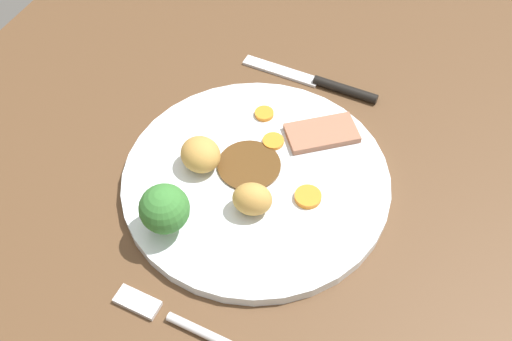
% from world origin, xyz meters
% --- Properties ---
extents(dining_table, '(1.20, 0.84, 0.04)m').
position_xyz_m(dining_table, '(0.00, 0.00, 0.02)').
color(dining_table, brown).
rests_on(dining_table, ground).
extents(dinner_plate, '(0.30, 0.30, 0.01)m').
position_xyz_m(dinner_plate, '(-0.03, -0.02, 0.04)').
color(dinner_plate, white).
rests_on(dinner_plate, dining_table).
extents(gravy_pool, '(0.07, 0.07, 0.00)m').
position_xyz_m(gravy_pool, '(-0.02, -0.01, 0.05)').
color(gravy_pool, '#563819').
rests_on(gravy_pool, dinner_plate).
extents(meat_slice_main, '(0.08, 0.09, 0.01)m').
position_xyz_m(meat_slice_main, '(0.06, -0.07, 0.05)').
color(meat_slice_main, '#9E664C').
rests_on(meat_slice_main, dinner_plate).
extents(roast_potato_left, '(0.04, 0.05, 0.04)m').
position_xyz_m(roast_potato_left, '(-0.07, -0.04, 0.07)').
color(roast_potato_left, '#BC8C42').
rests_on(roast_potato_left, dinner_plate).
extents(roast_potato_right, '(0.06, 0.06, 0.04)m').
position_xyz_m(roast_potato_right, '(-0.04, 0.04, 0.07)').
color(roast_potato_right, '#BC8C42').
rests_on(roast_potato_right, dinner_plate).
extents(carrot_coin_front, '(0.02, 0.02, 0.00)m').
position_xyz_m(carrot_coin_front, '(0.02, -0.02, 0.05)').
color(carrot_coin_front, orange).
rests_on(carrot_coin_front, dinner_plate).
extents(carrot_coin_back, '(0.02, 0.02, 0.01)m').
position_xyz_m(carrot_coin_back, '(0.06, 0.01, 0.05)').
color(carrot_coin_back, orange).
rests_on(carrot_coin_back, dinner_plate).
extents(carrot_coin_side, '(0.03, 0.03, 0.01)m').
position_xyz_m(carrot_coin_side, '(-0.04, -0.09, 0.05)').
color(carrot_coin_side, orange).
rests_on(carrot_coin_side, dinner_plate).
extents(broccoli_floret, '(0.05, 0.05, 0.06)m').
position_xyz_m(broccoli_floret, '(-0.13, 0.03, 0.08)').
color(broccoli_floret, '#8CB766').
rests_on(broccoli_floret, dinner_plate).
extents(fork, '(0.02, 0.15, 0.01)m').
position_xyz_m(fork, '(-0.21, -0.02, 0.04)').
color(fork, silver).
rests_on(fork, dining_table).
extents(knife, '(0.02, 0.19, 0.01)m').
position_xyz_m(knife, '(0.15, -0.04, 0.04)').
color(knife, black).
rests_on(knife, dining_table).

